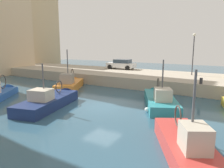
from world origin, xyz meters
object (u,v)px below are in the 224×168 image
at_px(quay_streetlamp, 194,47).
at_px(fishing_boat_teal, 159,103).
at_px(fishing_boat_red, 184,153).
at_px(mooring_bollard_north, 201,81).
at_px(fishing_boat_navy, 51,105).
at_px(fishing_boat_orange, 70,87).
at_px(parked_car_white, 121,64).

bearing_deg(quay_streetlamp, fishing_boat_teal, 177.11).
relative_size(fishing_boat_red, mooring_bollard_north, 11.96).
distance_m(fishing_boat_navy, quay_streetlamp, 17.34).
bearing_deg(mooring_bollard_north, quay_streetlamp, 18.15).
distance_m(fishing_boat_navy, fishing_boat_teal, 8.60).
bearing_deg(fishing_boat_orange, fishing_boat_red, -120.98).
bearing_deg(mooring_bollard_north, parked_car_white, 59.88).
bearing_deg(fishing_boat_teal, quay_streetlamp, -2.89).
height_order(fishing_boat_navy, fishing_boat_teal, fishing_boat_teal).
bearing_deg(fishing_boat_teal, mooring_bollard_north, -27.74).
height_order(fishing_boat_red, mooring_bollard_north, fishing_boat_red).
xyz_separation_m(fishing_boat_navy, parked_car_white, (16.24, 2.48, 1.83)).
xyz_separation_m(fishing_boat_orange, quay_streetlamp, (8.90, -11.02, 4.32)).
bearing_deg(fishing_boat_orange, fishing_boat_teal, -96.74).
xyz_separation_m(fishing_boat_teal, fishing_boat_orange, (1.24, 10.51, 0.03)).
height_order(fishing_boat_red, parked_car_white, fishing_boat_red).
distance_m(fishing_boat_red, fishing_boat_navy, 10.93).
distance_m(fishing_boat_orange, mooring_bollard_north, 13.35).
distance_m(parked_car_white, mooring_bollard_north, 13.88).
relative_size(fishing_boat_red, fishing_boat_orange, 1.06).
bearing_deg(fishing_boat_navy, mooring_bollard_north, -45.74).
bearing_deg(fishing_boat_teal, fishing_boat_navy, 123.76).
bearing_deg(fishing_boat_navy, fishing_boat_orange, 29.13).
relative_size(parked_car_white, quay_streetlamp, 0.88).
relative_size(fishing_boat_orange, mooring_bollard_north, 11.23).
xyz_separation_m(fishing_boat_teal, parked_car_white, (11.45, 9.63, 1.83)).
height_order(fishing_boat_navy, parked_car_white, fishing_boat_navy).
bearing_deg(fishing_boat_navy, quay_streetlamp, -27.18).
bearing_deg(fishing_boat_teal, parked_car_white, 40.06).
xyz_separation_m(fishing_boat_teal, quay_streetlamp, (10.14, -0.51, 4.35)).
xyz_separation_m(parked_car_white, mooring_bollard_north, (-6.96, -12.00, -0.46)).
distance_m(fishing_boat_teal, mooring_bollard_north, 5.26).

